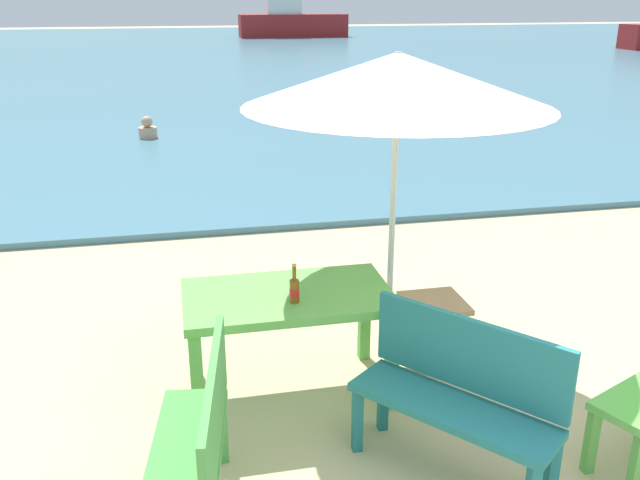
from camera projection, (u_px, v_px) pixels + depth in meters
sea_water at (208, 54)px, 31.13m from camera, size 120.00×50.00×0.08m
picnic_table_green at (288, 308)px, 4.61m from camera, size 1.40×0.80×0.76m
beer_bottle_amber at (294, 289)px, 4.40m from camera, size 0.07×0.07×0.26m
patio_umbrella at (398, 80)px, 4.49m from camera, size 2.10×2.10×2.30m
side_table_wood at (433, 324)px, 5.03m from camera, size 0.44×0.44×0.54m
bench_teal_center at (459, 390)px, 3.85m from camera, size 1.04×1.16×0.95m
bench_green_right at (198, 442)px, 3.40m from camera, size 0.52×1.24×0.95m
swimmer_person at (148, 129)px, 12.82m from camera, size 0.34×0.34×0.41m
boat_barge at (292, 22)px, 42.24m from camera, size 6.65×1.81×2.42m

